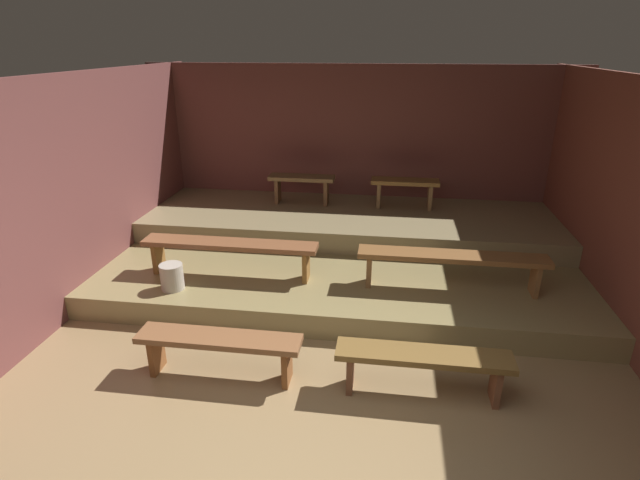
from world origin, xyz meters
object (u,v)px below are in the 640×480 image
pail_lower (172,277)px  bench_middle_right (405,187)px  bench_lower_left (230,248)px  bench_floor_right (423,361)px  bench_lower_right (452,260)px  bench_middle_left (302,183)px  bench_floor_left (219,344)px

pail_lower → bench_middle_right: bearing=43.7°
bench_lower_left → pail_lower: size_ratio=7.01×
bench_floor_right → bench_lower_right: bench_lower_right is taller
bench_floor_right → bench_middle_right: (-0.12, 3.31, 0.51)m
bench_floor_right → bench_middle_left: bearing=115.2°
bench_lower_left → bench_lower_right: size_ratio=1.00×
bench_floor_left → pail_lower: bearing=130.1°
bench_floor_right → bench_middle_left: bench_middle_left is taller
bench_middle_left → pail_lower: (-0.97, -2.30, -0.43)m
bench_lower_left → bench_middle_left: bearing=76.3°
bench_floor_right → pail_lower: bearing=158.3°
bench_floor_left → bench_middle_left: bearing=87.9°
bench_floor_right → pail_lower: (-2.54, 1.01, 0.09)m
bench_floor_left → bench_lower_left: bearing=103.5°
bench_floor_left → pail_lower: size_ratio=5.07×
bench_lower_left → bench_middle_right: size_ratio=2.09×
bench_lower_right → bench_floor_left: bearing=-145.1°
bench_floor_right → bench_lower_left: (-2.03, 1.41, 0.28)m
bench_middle_left → pail_lower: 2.54m
bench_floor_right → bench_lower_left: bench_lower_left is taller
bench_floor_left → bench_middle_left: bench_middle_left is taller
bench_floor_left → bench_middle_right: (1.56, 3.31, 0.51)m
bench_lower_left → bench_middle_left: 1.97m
bench_floor_left → bench_lower_right: 2.49m
bench_lower_left → pail_lower: bearing=-141.6°
bench_middle_left → pail_lower: size_ratio=3.35×
bench_lower_right → pail_lower: size_ratio=7.01×
bench_lower_left → bench_floor_right: bearing=-34.9°
bench_lower_right → bench_lower_left: bearing=180.0°
pail_lower → bench_floor_left: bearing=-49.9°
bench_floor_right → bench_middle_right: size_ratio=1.52×
bench_floor_left → bench_middle_left: size_ratio=1.52×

